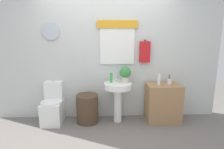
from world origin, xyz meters
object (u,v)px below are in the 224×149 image
Objects in this scene: soap_bottle at (111,78)px; lotion_bottle at (159,80)px; pedestal_sink at (118,93)px; wooden_cabinet at (163,103)px; toilet at (53,107)px; toothbrush_cup at (170,81)px; potted_plant at (125,74)px; laundry_hamper at (87,109)px.

soap_bottle is 0.89× the size of lotion_bottle.
pedestal_sink reaches higher than wooden_cabinet.
toothbrush_cup is (2.20, -0.01, 0.48)m from toilet.
soap_bottle is at bearing 0.84° from toilet.
potted_plant is (0.14, 0.06, 0.35)m from pedestal_sink.
toilet reaches higher than laundry_hamper.
potted_plant is at bearing 23.20° from pedestal_sink.
wooden_cabinet is 4.04× the size of soap_bottle.
lotion_bottle is at bearing -2.14° from toilet.
potted_plant is (0.71, 0.06, 0.66)m from laundry_hamper.
pedestal_sink is at bearing -156.80° from potted_plant.
potted_plant is 1.47× the size of lotion_bottle.
soap_bottle reaches higher than laundry_hamper.
potted_plant reaches higher than lotion_bottle.
wooden_cabinet is (1.44, 0.00, 0.10)m from laundry_hamper.
wooden_cabinet is (0.87, -0.00, -0.21)m from pedestal_sink.
laundry_hamper is 0.65m from pedestal_sink.
lotion_bottle is at bearing -5.86° from soap_bottle.
pedestal_sink reaches higher than laundry_hamper.
lotion_bottle reaches higher than toothbrush_cup.
soap_bottle is 0.88m from lotion_bottle.
wooden_cabinet is at bearing -0.00° from pedestal_sink.
soap_bottle reaches higher than pedestal_sink.
pedestal_sink is at bearing 0.00° from laundry_hamper.
laundry_hamper is at bearing 178.28° from lotion_bottle.
toothbrush_cup is (0.83, -0.04, -0.15)m from potted_plant.
potted_plant is at bearing 175.27° from wooden_cabinet.
laundry_hamper is at bearing -179.26° from toothbrush_cup.
toilet is 1.46× the size of laundry_hamper.
toothbrush_cup is at bearing 1.17° from pedestal_sink.
lotion_bottle reaches higher than toilet.
lotion_bottle is at bearing -164.64° from toothbrush_cup.
lotion_bottle is 0.23m from toothbrush_cup.
laundry_hamper is 2.97× the size of soap_bottle.
soap_bottle is (0.45, 0.05, 0.58)m from laundry_hamper.
potted_plant reaches higher than toothbrush_cup.
potted_plant reaches higher than pedestal_sink.
toilet is at bearing 177.86° from lotion_bottle.
lotion_bottle is (0.76, -0.04, 0.25)m from pedestal_sink.
soap_bottle is 0.60× the size of potted_plant.
laundry_hamper is at bearing 180.00° from wooden_cabinet.
laundry_hamper is 2.65× the size of lotion_bottle.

